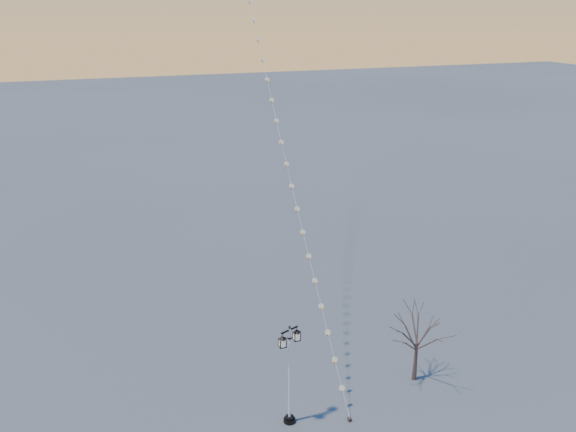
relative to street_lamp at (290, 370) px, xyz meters
name	(u,v)px	position (x,y,z in m)	size (l,w,h in m)	color
ground	(310,431)	(0.66, -0.98, -2.87)	(300.00, 300.00, 0.00)	#535354
street_lamp	(290,370)	(0.00, 0.00, 0.00)	(1.26, 0.77, 5.18)	black
bare_tree	(418,333)	(7.40, 0.98, -0.07)	(2.43, 2.43, 4.02)	#44322A
kite_train	(258,14)	(3.66, 15.99, 15.34)	(2.49, 34.42, 36.62)	#33251E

